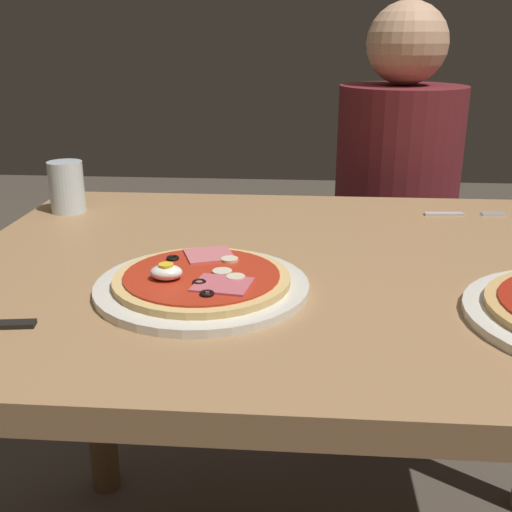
# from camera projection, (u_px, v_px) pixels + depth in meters

# --- Properties ---
(dining_table) EXTENTS (1.17, 0.85, 0.76)m
(dining_table) POSITION_uv_depth(u_px,v_px,m) (323.00, 331.00, 1.02)
(dining_table) COLOR #9E754C
(dining_table) RESTS_ON ground
(pizza_foreground) EXTENTS (0.30, 0.30, 0.05)m
(pizza_foreground) POSITION_uv_depth(u_px,v_px,m) (202.00, 283.00, 0.86)
(pizza_foreground) COLOR silver
(pizza_foreground) RESTS_ON dining_table
(water_glass_near) EXTENTS (0.07, 0.07, 0.10)m
(water_glass_near) POSITION_uv_depth(u_px,v_px,m) (67.00, 190.00, 1.24)
(water_glass_near) COLOR silver
(water_glass_near) RESTS_ON dining_table
(fork) EXTENTS (0.16, 0.03, 0.00)m
(fork) POSITION_uv_depth(u_px,v_px,m) (458.00, 214.00, 1.23)
(fork) COLOR silver
(fork) RESTS_ON dining_table
(diner_person) EXTENTS (0.32, 0.32, 1.18)m
(diner_person) POSITION_uv_depth(u_px,v_px,m) (392.00, 244.00, 1.70)
(diner_person) COLOR black
(diner_person) RESTS_ON ground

